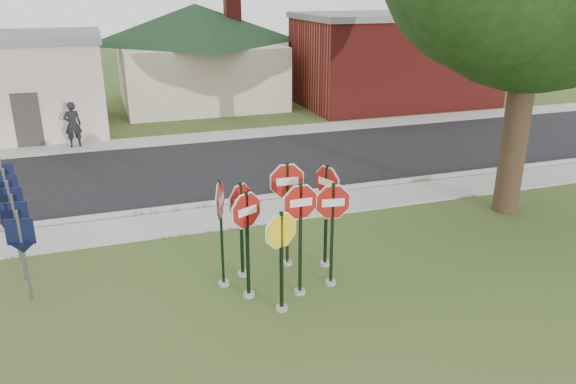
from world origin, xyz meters
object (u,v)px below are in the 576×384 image
object	(u,v)px
stop_sign_center	(300,225)
stop_sign_left	(247,231)
stop_sign_yellow	(281,251)
pedestrian	(73,124)

from	to	relation	value
stop_sign_center	stop_sign_left	xyz separation A→B (m)	(-1.05, 0.23, -0.09)
stop_sign_center	stop_sign_left	size ratio (longest dim) A/B	1.05
stop_sign_yellow	stop_sign_left	bearing A→B (deg)	124.57
stop_sign_yellow	stop_sign_center	bearing A→B (deg)	40.82
stop_sign_yellow	pedestrian	size ratio (longest dim) A/B	1.23
stop_sign_yellow	pedestrian	bearing A→B (deg)	106.46
pedestrian	stop_sign_yellow	bearing A→B (deg)	98.28
stop_sign_yellow	stop_sign_left	distance (m)	0.88
stop_sign_center	stop_sign_left	world-z (taller)	stop_sign_center
stop_sign_center	pedestrian	distance (m)	14.23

